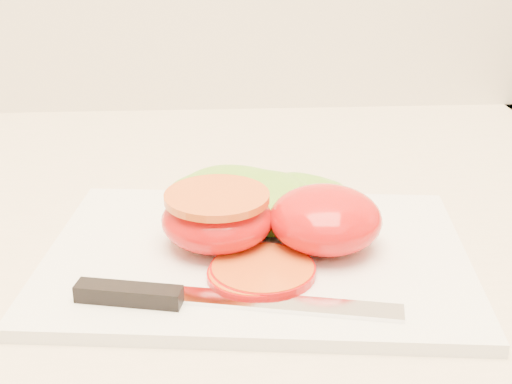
{
  "coord_description": "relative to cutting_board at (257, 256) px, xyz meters",
  "views": [
    {
      "loc": [
        -0.22,
        1.09,
        1.2
      ],
      "look_at": [
        -0.19,
        1.59,
        0.99
      ],
      "focal_mm": 50.0,
      "sensor_mm": 36.0,
      "label": 1
    }
  ],
  "objects": [
    {
      "name": "cutting_board",
      "position": [
        0.0,
        0.0,
        0.0
      ],
      "size": [
        0.35,
        0.27,
        0.01
      ],
      "primitive_type": "cube",
      "rotation": [
        0.0,
        0.0,
        -0.11
      ],
      "color": "white",
      "rests_on": "counter"
    },
    {
      "name": "tomato_half_dome",
      "position": [
        0.05,
        0.0,
        0.03
      ],
      "size": [
        0.09,
        0.09,
        0.05
      ],
      "primitive_type": "ellipsoid",
      "color": "#C80801",
      "rests_on": "cutting_board"
    },
    {
      "name": "tomato_half_cut",
      "position": [
        -0.03,
        0.01,
        0.03
      ],
      "size": [
        0.09,
        0.09,
        0.04
      ],
      "color": "#C80801",
      "rests_on": "cutting_board"
    },
    {
      "name": "tomato_slice_0",
      "position": [
        0.0,
        -0.04,
        0.01
      ],
      "size": [
        0.07,
        0.07,
        0.01
      ],
      "primitive_type": "cylinder",
      "color": "#CF6119",
      "rests_on": "cutting_board"
    },
    {
      "name": "tomato_slice_1",
      "position": [
        -0.0,
        -0.04,
        0.01
      ],
      "size": [
        0.07,
        0.07,
        0.01
      ],
      "primitive_type": "cylinder",
      "color": "#CF6119",
      "rests_on": "cutting_board"
    },
    {
      "name": "lettuce_leaf_0",
      "position": [
        -0.01,
        0.07,
        0.02
      ],
      "size": [
        0.17,
        0.16,
        0.03
      ],
      "primitive_type": "ellipsoid",
      "rotation": [
        0.0,
        0.0,
        -0.56
      ],
      "color": "#7ABD32",
      "rests_on": "cutting_board"
    },
    {
      "name": "lettuce_leaf_1",
      "position": [
        0.03,
        0.07,
        0.02
      ],
      "size": [
        0.13,
        0.11,
        0.02
      ],
      "primitive_type": "ellipsoid",
      "rotation": [
        0.0,
        0.0,
        0.34
      ],
      "color": "#7ABD32",
      "rests_on": "cutting_board"
    },
    {
      "name": "knife",
      "position": [
        -0.05,
        -0.07,
        0.01
      ],
      "size": [
        0.22,
        0.05,
        0.01
      ],
      "rotation": [
        0.0,
        0.0,
        -0.22
      ],
      "color": "silver",
      "rests_on": "cutting_board"
    }
  ]
}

